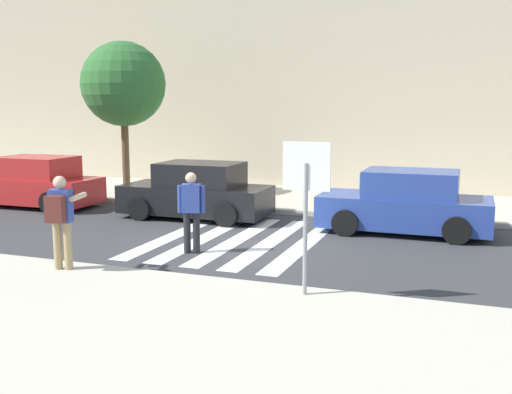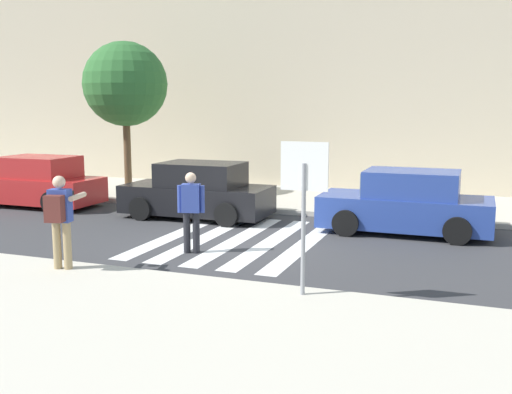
# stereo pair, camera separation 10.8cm
# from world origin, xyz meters

# --- Properties ---
(ground_plane) EXTENTS (120.00, 120.00, 0.00)m
(ground_plane) POSITION_xyz_m (0.00, 0.00, 0.00)
(ground_plane) COLOR #38383A
(sidewalk_near) EXTENTS (60.00, 6.00, 0.14)m
(sidewalk_near) POSITION_xyz_m (0.00, -6.20, 0.07)
(sidewalk_near) COLOR beige
(sidewalk_near) RESTS_ON ground
(sidewalk_far) EXTENTS (60.00, 4.80, 0.14)m
(sidewalk_far) POSITION_xyz_m (0.00, 6.00, 0.07)
(sidewalk_far) COLOR beige
(sidewalk_far) RESTS_ON ground
(building_facade_far) EXTENTS (56.00, 4.00, 7.59)m
(building_facade_far) POSITION_xyz_m (0.00, 10.40, 3.79)
(building_facade_far) COLOR beige
(building_facade_far) RESTS_ON ground
(crosswalk_stripe_0) EXTENTS (0.44, 5.20, 0.01)m
(crosswalk_stripe_0) POSITION_xyz_m (-1.60, 0.20, 0.00)
(crosswalk_stripe_0) COLOR silver
(crosswalk_stripe_0) RESTS_ON ground
(crosswalk_stripe_1) EXTENTS (0.44, 5.20, 0.01)m
(crosswalk_stripe_1) POSITION_xyz_m (-0.80, 0.20, 0.00)
(crosswalk_stripe_1) COLOR silver
(crosswalk_stripe_1) RESTS_ON ground
(crosswalk_stripe_2) EXTENTS (0.44, 5.20, 0.01)m
(crosswalk_stripe_2) POSITION_xyz_m (0.00, 0.20, 0.00)
(crosswalk_stripe_2) COLOR silver
(crosswalk_stripe_2) RESTS_ON ground
(crosswalk_stripe_3) EXTENTS (0.44, 5.20, 0.01)m
(crosswalk_stripe_3) POSITION_xyz_m (0.80, 0.20, 0.00)
(crosswalk_stripe_3) COLOR silver
(crosswalk_stripe_3) RESTS_ON ground
(crosswalk_stripe_4) EXTENTS (0.44, 5.20, 0.01)m
(crosswalk_stripe_4) POSITION_xyz_m (1.60, 0.20, 0.00)
(crosswalk_stripe_4) COLOR silver
(crosswalk_stripe_4) RESTS_ON ground
(stop_sign) EXTENTS (0.76, 0.08, 2.43)m
(stop_sign) POSITION_xyz_m (2.66, -3.58, 1.91)
(stop_sign) COLOR gray
(stop_sign) RESTS_ON sidewalk_near
(photographer_with_backpack) EXTENTS (0.70, 0.92, 1.72)m
(photographer_with_backpack) POSITION_xyz_m (-1.88, -3.72, 1.17)
(photographer_with_backpack) COLOR tan
(photographer_with_backpack) RESTS_ON sidewalk_near
(pedestrian_crossing) EXTENTS (0.56, 0.34, 1.72)m
(pedestrian_crossing) POSITION_xyz_m (-0.45, -1.30, 0.97)
(pedestrian_crossing) COLOR #232328
(pedestrian_crossing) RESTS_ON ground
(parked_car_red) EXTENTS (4.10, 1.92, 1.55)m
(parked_car_red) POSITION_xyz_m (-7.57, 2.30, 0.73)
(parked_car_red) COLOR red
(parked_car_red) RESTS_ON ground
(parked_car_black) EXTENTS (4.10, 1.92, 1.55)m
(parked_car_black) POSITION_xyz_m (-2.05, 2.30, 0.73)
(parked_car_black) COLOR black
(parked_car_black) RESTS_ON ground
(parked_car_blue) EXTENTS (4.10, 1.92, 1.55)m
(parked_car_blue) POSITION_xyz_m (3.59, 2.30, 0.73)
(parked_car_blue) COLOR #284293
(parked_car_blue) RESTS_ON ground
(street_tree_west) EXTENTS (2.73, 2.73, 5.00)m
(street_tree_west) POSITION_xyz_m (-5.69, 4.51, 3.76)
(street_tree_west) COLOR brown
(street_tree_west) RESTS_ON sidewalk_far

